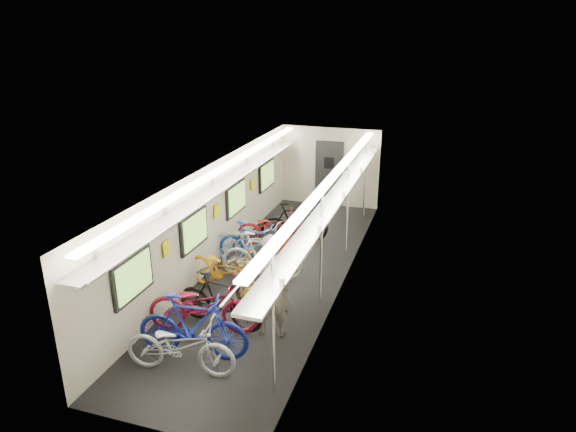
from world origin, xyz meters
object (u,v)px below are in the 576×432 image
Objects in this scene: bicycle_0 at (180,346)px; bicycle_1 at (192,326)px; backpack at (282,245)px; passenger_mid at (272,270)px; passenger_near at (270,286)px.

bicycle_1 is at bearing -5.47° from bicycle_0.
backpack reaches higher than bicycle_0.
bicycle_0 is 2.47m from passenger_mid.
bicycle_1 is 1.48m from passenger_near.
bicycle_0 is 2.76m from backpack.
passenger_mid is (-0.28, 0.89, -0.15)m from passenger_near.
passenger_near reaches higher than backpack.
passenger_mid reaches higher than bicycle_1.
passenger_mid is at bearing -147.77° from backpack.
bicycle_0 is at bearing -123.00° from backpack.
bicycle_1 is 2.35m from backpack.
passenger_near is at bearing -96.91° from backpack.
passenger_mid is 0.51m from backpack.
passenger_mid is (0.72, 1.91, 0.25)m from bicycle_1.
passenger_near is (1.00, 1.01, 0.39)m from bicycle_1.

